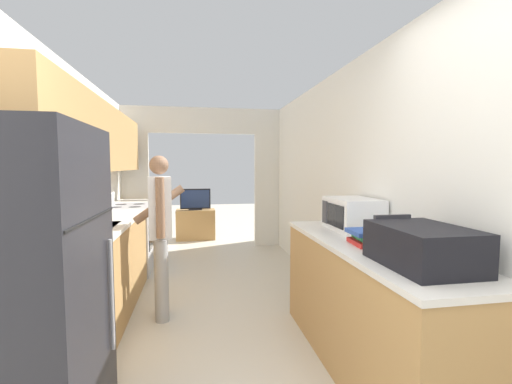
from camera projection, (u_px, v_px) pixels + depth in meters
name	position (u px, v px, depth m)	size (l,w,h in m)	color
wall_left	(68.00, 165.00, 3.23)	(0.38, 7.37, 2.50)	silver
wall_right	(360.00, 190.00, 3.28)	(0.06, 7.37, 2.50)	silver
wall_far_with_doorway	(203.00, 167.00, 6.07)	(3.16, 0.06, 2.50)	silver
counter_left	(108.00, 260.00, 3.69)	(0.62, 3.65, 0.93)	#B2844C
counter_right	(368.00, 306.00, 2.48)	(0.62, 2.02, 0.93)	#B2844C
refrigerator	(18.00, 293.00, 1.71)	(0.75, 0.82, 1.69)	black
range_oven	(128.00, 238.00, 4.79)	(0.66, 0.80, 1.07)	#B7B7BC
person	(160.00, 232.00, 3.29)	(0.51, 0.40, 1.58)	#9E9E9E
suitcase	(422.00, 246.00, 1.87)	(0.41, 0.59, 0.24)	black
microwave	(352.00, 214.00, 2.93)	(0.36, 0.53, 0.28)	white
book_stack	(368.00, 237.00, 2.40)	(0.26, 0.29, 0.10)	red
tv_cabinet	(196.00, 224.00, 6.92)	(0.77, 0.42, 0.60)	#B2844C
television	(195.00, 200.00, 6.84)	(0.60, 0.16, 0.42)	black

